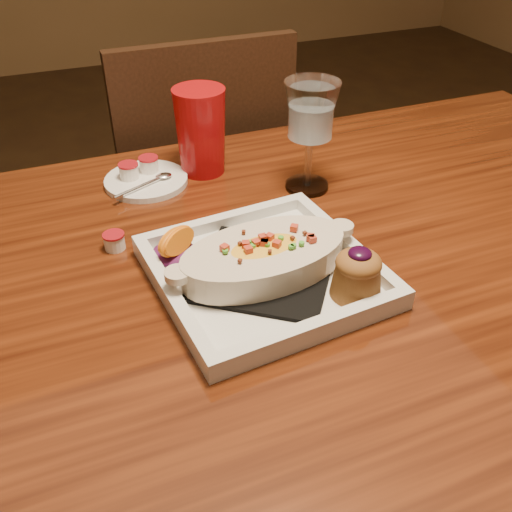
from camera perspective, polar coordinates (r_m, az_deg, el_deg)
name	(u,v)px	position (r m, az deg, el deg)	size (l,w,h in m)	color
table	(309,304)	(0.91, 5.36, -4.79)	(1.50, 0.90, 0.75)	maroon
chair_far	(198,198)	(1.48, -5.86, 5.75)	(0.42, 0.42, 0.93)	black
plate	(270,264)	(0.78, 1.42, -0.82)	(0.31, 0.31, 0.08)	silver
goblet	(311,117)	(0.97, 5.51, 13.69)	(0.09, 0.09, 0.19)	silver
saucer	(144,178)	(1.05, -11.12, 7.64)	(0.15, 0.15, 0.10)	silver
creamer_loose	(114,241)	(0.88, -13.99, 1.47)	(0.03, 0.03, 0.03)	white
red_tumbler	(201,132)	(1.05, -5.54, 12.28)	(0.09, 0.09, 0.16)	#AE0C10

